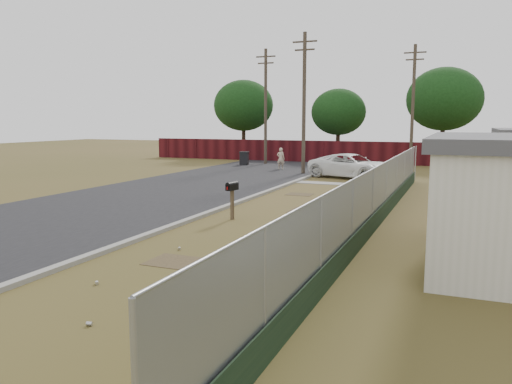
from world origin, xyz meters
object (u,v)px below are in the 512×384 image
at_px(pickup_truck, 352,166).
at_px(trash_bin, 244,158).
at_px(mailbox, 232,190).
at_px(pedestrian, 281,159).
at_px(fire_hydrant, 188,354).

height_order(pickup_truck, trash_bin, pickup_truck).
height_order(mailbox, pickup_truck, pickup_truck).
xyz_separation_m(pickup_truck, trash_bin, (-9.61, 5.61, -0.19)).
xyz_separation_m(mailbox, pickup_truck, (1.26, 14.39, -0.33)).
bearing_deg(pedestrian, fire_hydrant, 103.45).
bearing_deg(mailbox, trash_bin, 112.66).
xyz_separation_m(mailbox, pedestrian, (-4.52, 17.76, -0.29)).
bearing_deg(pickup_truck, fire_hydrant, -156.24).
distance_m(fire_hydrant, pickup_truck, 24.81).
relative_size(mailbox, pickup_truck, 0.26).
distance_m(mailbox, pickup_truck, 14.45).
bearing_deg(trash_bin, pedestrian, -30.30).
bearing_deg(pedestrian, mailbox, 100.49).
height_order(fire_hydrant, mailbox, mailbox).
relative_size(pickup_truck, trash_bin, 5.01).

